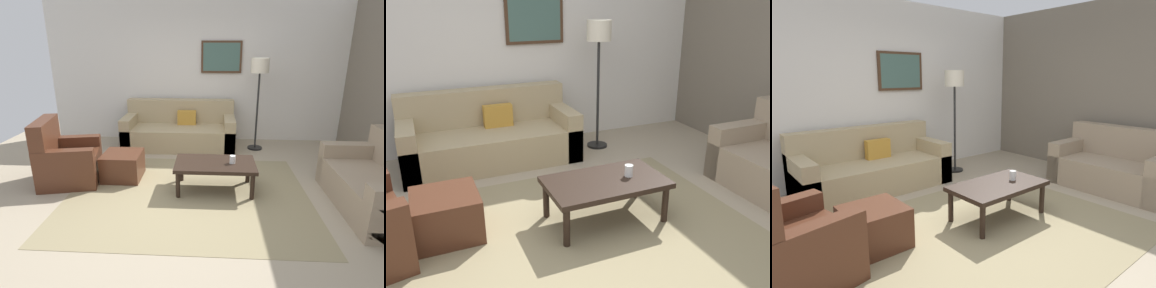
% 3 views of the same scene
% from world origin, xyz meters
% --- Properties ---
extents(ground_plane, '(8.00, 8.00, 0.00)m').
position_xyz_m(ground_plane, '(0.00, 0.00, 0.00)').
color(ground_plane, tan).
extents(rear_partition, '(6.00, 0.12, 2.80)m').
position_xyz_m(rear_partition, '(0.00, 2.60, 1.40)').
color(rear_partition, silver).
rests_on(rear_partition, ground_plane).
extents(area_rug, '(3.25, 2.58, 0.01)m').
position_xyz_m(area_rug, '(0.00, 0.00, 0.00)').
color(area_rug, '#938560').
rests_on(area_rug, ground_plane).
extents(couch_main, '(2.13, 0.94, 0.88)m').
position_xyz_m(couch_main, '(-0.31, 2.08, 0.30)').
color(couch_main, tan).
rests_on(couch_main, ground_plane).
extents(ottoman, '(0.56, 0.56, 0.40)m').
position_xyz_m(ottoman, '(-1.02, 0.47, 0.20)').
color(ottoman, '#4C2819').
rests_on(ottoman, ground_plane).
extents(coffee_table, '(1.10, 0.64, 0.41)m').
position_xyz_m(coffee_table, '(0.37, 0.16, 0.36)').
color(coffee_table, black).
rests_on(coffee_table, ground_plane).
extents(cup, '(0.08, 0.08, 0.11)m').
position_xyz_m(cup, '(0.60, 0.15, 0.46)').
color(cup, white).
rests_on(cup, coffee_table).
extents(lamp_standing, '(0.32, 0.32, 1.71)m').
position_xyz_m(lamp_standing, '(1.17, 1.95, 1.41)').
color(lamp_standing, black).
rests_on(lamp_standing, ground_plane).
extents(framed_artwork, '(0.79, 0.04, 0.61)m').
position_xyz_m(framed_artwork, '(0.49, 2.51, 1.69)').
color(framed_artwork, '#472D1C').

